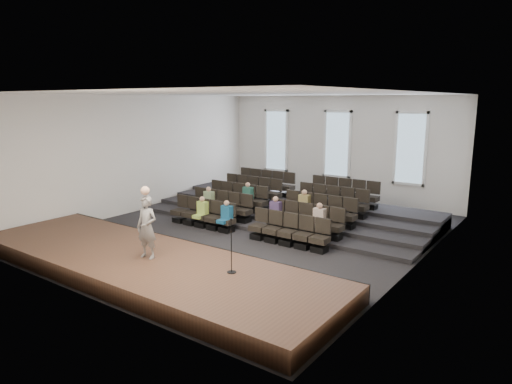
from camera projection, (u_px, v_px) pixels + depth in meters
ground at (252, 231)px, 16.88m from camera, size 14.00×14.00×0.00m
ceiling at (252, 93)px, 15.89m from camera, size 12.00×14.00×0.02m
wall_back at (338, 148)px, 21.98m from camera, size 12.00×0.04×5.00m
wall_front at (77, 198)px, 10.80m from camera, size 12.00×0.04×5.00m
wall_left at (140, 153)px, 19.83m from camera, size 0.04×14.00×5.00m
wall_right at (422, 182)px, 12.94m from camera, size 0.04×14.00×5.00m
stage at (144, 265)px, 12.77m from camera, size 11.80×3.60×0.50m
stage_lip at (189, 248)px, 14.18m from camera, size 11.80×0.06×0.52m
risers at (296, 210)px, 19.37m from camera, size 11.80×4.80×0.60m
seating_rows at (275, 206)px, 17.97m from camera, size 6.80×4.70×1.67m
windows at (337, 144)px, 21.88m from camera, size 8.44×0.10×3.24m
audience at (253, 206)px, 17.24m from camera, size 5.45×2.64×1.10m
speaker at (147, 227)px, 12.44m from camera, size 0.69×0.51×1.74m
mic_stand at (231, 257)px, 11.44m from camera, size 0.24×0.24×1.41m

